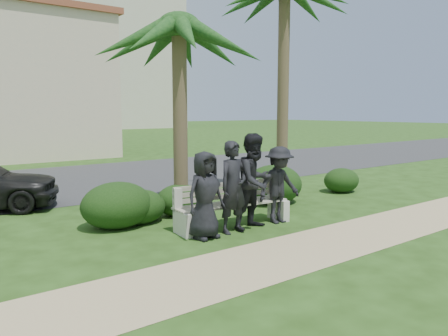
{
  "coord_description": "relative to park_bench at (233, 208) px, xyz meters",
  "views": [
    {
      "loc": [
        -6.1,
        -6.7,
        2.33
      ],
      "look_at": [
        -0.33,
        1.0,
        1.07
      ],
      "focal_mm": 35.0,
      "sensor_mm": 36.0,
      "label": 1
    }
  ],
  "objects": [
    {
      "name": "ground",
      "position": [
        0.77,
        -0.12,
        -0.39
      ],
      "size": [
        160.0,
        160.0,
        0.0
      ],
      "primitive_type": "plane",
      "color": "#223E11",
      "rests_on": "ground"
    },
    {
      "name": "footpath",
      "position": [
        0.77,
        -1.92,
        -0.39
      ],
      "size": [
        30.0,
        1.6,
        0.01
      ],
      "primitive_type": "cube",
      "color": "tan",
      "rests_on": "ground"
    },
    {
      "name": "asphalt_street",
      "position": [
        0.77,
        7.88,
        -0.39
      ],
      "size": [
        160.0,
        8.0,
        0.01
      ],
      "primitive_type": "cube",
      "color": "#2D2D30",
      "rests_on": "ground"
    },
    {
      "name": "stucco_bldg_right",
      "position": [
        -0.23,
        17.88,
        3.28
      ],
      "size": [
        8.4,
        8.4,
        7.3
      ],
      "color": "beige",
      "rests_on": "ground"
    },
    {
      "name": "hotel_tower",
      "position": [
        14.77,
        54.88,
        13.02
      ],
      "size": [
        26.0,
        18.0,
        37.3
      ],
      "color": "beige",
      "rests_on": "ground"
    },
    {
      "name": "park_bench",
      "position": [
        0.0,
        0.0,
        0.0
      ],
      "size": [
        2.5,
        0.78,
        0.86
      ],
      "rotation": [
        0.0,
        0.0,
        -0.09
      ],
      "color": "gray",
      "rests_on": "ground"
    },
    {
      "name": "man_a",
      "position": [
        -0.91,
        -0.35,
        0.42
      ],
      "size": [
        0.83,
        0.57,
        1.61
      ],
      "primitive_type": "imported",
      "rotation": [
        0.0,
        0.0,
        0.08
      ],
      "color": "black",
      "rests_on": "ground"
    },
    {
      "name": "man_b",
      "position": [
        -0.26,
        -0.36,
        0.5
      ],
      "size": [
        0.67,
        0.46,
        1.77
      ],
      "primitive_type": "imported",
      "rotation": [
        0.0,
        0.0,
        0.06
      ],
      "color": "black",
      "rests_on": "ground"
    },
    {
      "name": "man_c",
      "position": [
        0.27,
        -0.36,
        0.56
      ],
      "size": [
        1.03,
        0.86,
        1.9
      ],
      "primitive_type": "imported",
      "rotation": [
        0.0,
        0.0,
        0.17
      ],
      "color": "black",
      "rests_on": "ground"
    },
    {
      "name": "man_d",
      "position": [
        0.96,
        -0.34,
        0.42
      ],
      "size": [
        1.06,
        0.64,
        1.6
      ],
      "primitive_type": "imported",
      "rotation": [
        0.0,
        0.0,
        -0.04
      ],
      "color": "black",
      "rests_on": "ground"
    },
    {
      "name": "hedge_a",
      "position": [
        -1.89,
        1.36,
        0.09
      ],
      "size": [
        1.46,
        1.2,
        0.95
      ],
      "primitive_type": "ellipsoid",
      "color": "black",
      "rests_on": "ground"
    },
    {
      "name": "hedge_b",
      "position": [
        -1.39,
        1.38,
        -0.02
      ],
      "size": [
        1.11,
        0.92,
        0.73
      ],
      "primitive_type": "ellipsoid",
      "color": "black",
      "rests_on": "ground"
    },
    {
      "name": "hedge_c",
      "position": [
        -0.35,
        1.49,
        -0.02
      ],
      "size": [
        1.11,
        0.92,
        0.73
      ],
      "primitive_type": "ellipsoid",
      "color": "black",
      "rests_on": "ground"
    },
    {
      "name": "hedge_d",
      "position": [
        2.23,
        1.16,
        0.12
      ],
      "size": [
        1.55,
        1.28,
        1.01
      ],
      "primitive_type": "ellipsoid",
      "color": "black",
      "rests_on": "ground"
    },
    {
      "name": "hedge_f",
      "position": [
        4.87,
        1.11,
        -0.03
      ],
      "size": [
        1.1,
        0.91,
        0.72
      ],
      "primitive_type": "ellipsoid",
      "color": "black",
      "rests_on": "ground"
    },
    {
      "name": "palm_left",
      "position": [
        -0.28,
        1.54,
        3.73
      ],
      "size": [
        3.0,
        3.0,
        5.07
      ],
      "color": "brown",
      "rests_on": "ground"
    }
  ]
}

